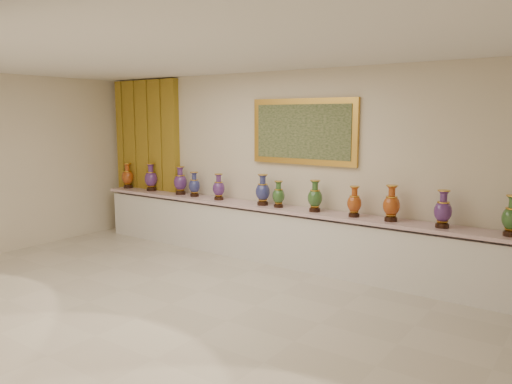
# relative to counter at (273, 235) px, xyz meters

# --- Properties ---
(ground) EXTENTS (8.00, 8.00, 0.00)m
(ground) POSITION_rel_counter_xyz_m (0.00, -2.27, -0.44)
(ground) COLOR beige
(ground) RESTS_ON ground
(room) EXTENTS (8.00, 8.00, 8.00)m
(room) POSITION_rel_counter_xyz_m (-2.48, 0.17, 1.15)
(room) COLOR beige
(room) RESTS_ON ground
(counter) EXTENTS (7.28, 0.48, 0.90)m
(counter) POSITION_rel_counter_xyz_m (0.00, 0.00, 0.00)
(counter) COLOR white
(counter) RESTS_ON ground
(vase_0) EXTENTS (0.27, 0.27, 0.49)m
(vase_0) POSITION_rel_counter_xyz_m (-3.44, 0.01, 0.68)
(vase_0) COLOR black
(vase_0) RESTS_ON counter
(vase_1) EXTENTS (0.31, 0.31, 0.52)m
(vase_1) POSITION_rel_counter_xyz_m (-2.79, 0.02, 0.70)
(vase_1) COLOR black
(vase_1) RESTS_ON counter
(vase_2) EXTENTS (0.29, 0.29, 0.51)m
(vase_2) POSITION_rel_counter_xyz_m (-2.02, 0.01, 0.69)
(vase_2) COLOR black
(vase_2) RESTS_ON counter
(vase_3) EXTENTS (0.26, 0.26, 0.43)m
(vase_3) POSITION_rel_counter_xyz_m (-1.65, -0.02, 0.66)
(vase_3) COLOR black
(vase_3) RESTS_ON counter
(vase_4) EXTENTS (0.27, 0.27, 0.44)m
(vase_4) POSITION_rel_counter_xyz_m (-1.07, -0.04, 0.66)
(vase_4) COLOR black
(vase_4) RESTS_ON counter
(vase_5) EXTENTS (0.23, 0.23, 0.49)m
(vase_5) POSITION_rel_counter_xyz_m (-0.18, -0.03, 0.68)
(vase_5) COLOR black
(vase_5) RESTS_ON counter
(vase_6) EXTENTS (0.23, 0.23, 0.41)m
(vase_6) POSITION_rel_counter_xyz_m (0.13, -0.05, 0.65)
(vase_6) COLOR black
(vase_6) RESTS_ON counter
(vase_7) EXTENTS (0.27, 0.27, 0.47)m
(vase_7) POSITION_rel_counter_xyz_m (0.76, -0.03, 0.67)
(vase_7) COLOR black
(vase_7) RESTS_ON counter
(vase_8) EXTENTS (0.26, 0.26, 0.43)m
(vase_8) POSITION_rel_counter_xyz_m (1.40, -0.04, 0.66)
(vase_8) COLOR black
(vase_8) RESTS_ON counter
(vase_9) EXTENTS (0.29, 0.29, 0.49)m
(vase_9) POSITION_rel_counter_xyz_m (1.93, -0.03, 0.68)
(vase_9) COLOR black
(vase_9) RESTS_ON counter
(vase_10) EXTENTS (0.24, 0.24, 0.48)m
(vase_10) POSITION_rel_counter_xyz_m (2.60, -0.04, 0.68)
(vase_10) COLOR black
(vase_10) RESTS_ON counter
(vase_11) EXTENTS (0.23, 0.23, 0.49)m
(vase_11) POSITION_rel_counter_xyz_m (3.39, -0.03, 0.68)
(vase_11) COLOR black
(vase_11) RESTS_ON counter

